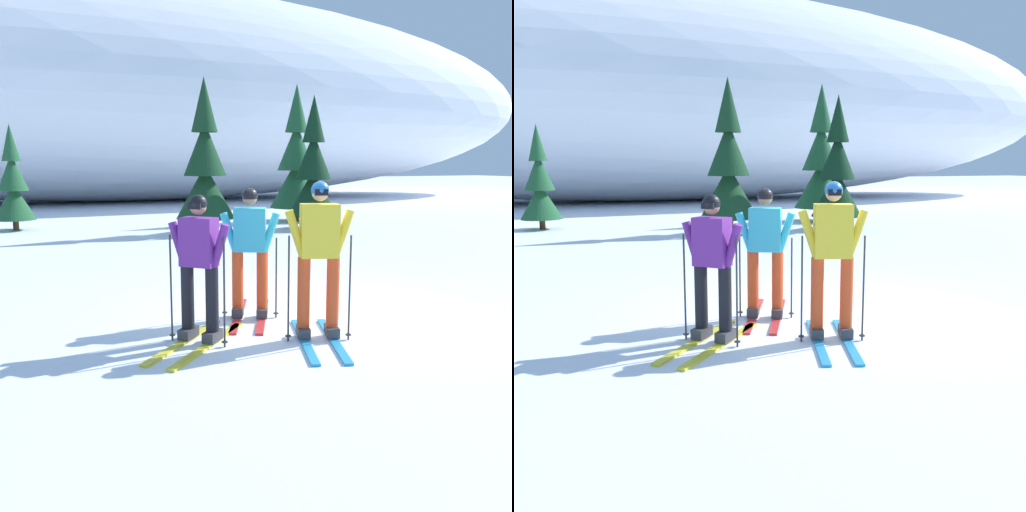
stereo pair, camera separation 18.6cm
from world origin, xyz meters
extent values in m
plane|color=white|center=(0.00, 0.00, 0.00)|extent=(120.00, 120.00, 0.00)
cube|color=#2893CC|center=(-0.28, -1.10, 0.01)|extent=(0.60, 1.56, 0.03)
cube|color=#2893CC|center=(-0.61, -0.99, 0.01)|extent=(0.60, 1.56, 0.03)
cube|color=#38383D|center=(-0.25, -1.00, 0.09)|extent=(0.22, 0.31, 0.12)
cube|color=#38383D|center=(-0.58, -0.89, 0.09)|extent=(0.22, 0.31, 0.12)
cylinder|color=#DB471E|center=(-0.25, -1.00, 0.56)|extent=(0.15, 0.15, 0.83)
cylinder|color=#DB471E|center=(-0.58, -0.89, 0.56)|extent=(0.15, 0.15, 0.83)
cube|color=yellow|center=(-0.42, -0.95, 1.29)|extent=(0.49, 0.36, 0.61)
cylinder|color=yellow|center=(-0.16, -1.03, 1.24)|extent=(0.29, 0.18, 0.58)
cylinder|color=yellow|center=(-0.67, -0.86, 1.24)|extent=(0.29, 0.18, 0.58)
sphere|color=tan|center=(-0.42, -0.95, 1.72)|extent=(0.19, 0.19, 0.19)
sphere|color=#2366B2|center=(-0.42, -0.95, 1.75)|extent=(0.21, 0.21, 0.21)
cube|color=black|center=(-0.44, -1.02, 1.73)|extent=(0.15, 0.08, 0.07)
cylinder|color=#2D2D33|center=(-0.10, -1.12, 0.62)|extent=(0.02, 0.02, 1.24)
cylinder|color=#2D2D33|center=(-0.10, -1.12, 0.06)|extent=(0.07, 0.07, 0.01)
cylinder|color=#2D2D33|center=(-0.77, -0.89, 0.62)|extent=(0.02, 0.02, 1.24)
cylinder|color=#2D2D33|center=(-0.77, -0.89, 0.06)|extent=(0.07, 0.07, 0.01)
cube|color=gold|center=(-1.69, -0.73, 0.01)|extent=(1.25, 1.30, 0.03)
cube|color=gold|center=(-1.91, -0.51, 0.01)|extent=(1.25, 1.30, 0.03)
cube|color=#38383D|center=(-1.62, -0.65, 0.09)|extent=(0.29, 0.30, 0.12)
cube|color=#38383D|center=(-1.84, -0.44, 0.09)|extent=(0.29, 0.30, 0.12)
cylinder|color=black|center=(-1.62, -0.65, 0.52)|extent=(0.15, 0.15, 0.75)
cylinder|color=black|center=(-1.84, -0.44, 0.52)|extent=(0.15, 0.15, 0.75)
cube|color=#6B2889|center=(-1.73, -0.54, 1.17)|extent=(0.45, 0.45, 0.55)
cylinder|color=#6B2889|center=(-1.55, -0.72, 1.11)|extent=(0.27, 0.26, 0.58)
cylinder|color=#6B2889|center=(-1.91, -0.37, 1.11)|extent=(0.27, 0.26, 0.58)
sphere|color=#A37556|center=(-1.73, -0.54, 1.57)|extent=(0.19, 0.19, 0.19)
sphere|color=black|center=(-1.73, -0.54, 1.60)|extent=(0.21, 0.21, 0.21)
cube|color=black|center=(-1.79, -0.60, 1.58)|extent=(0.13, 0.13, 0.07)
cylinder|color=#2D2D33|center=(-1.53, -0.82, 0.62)|extent=(0.02, 0.02, 1.25)
cylinder|color=#2D2D33|center=(-1.53, -0.82, 0.06)|extent=(0.07, 0.07, 0.01)
cylinder|color=#2D2D33|center=(-2.02, -0.35, 0.62)|extent=(0.02, 0.02, 1.25)
cylinder|color=#2D2D33|center=(-2.02, -0.35, 0.06)|extent=(0.07, 0.07, 0.01)
cube|color=red|center=(-0.95, 0.30, 0.01)|extent=(0.80, 1.56, 0.03)
cube|color=red|center=(-0.66, 0.16, 0.01)|extent=(0.80, 1.56, 0.03)
cube|color=#38383D|center=(-0.99, 0.21, 0.09)|extent=(0.25, 0.31, 0.12)
cube|color=#38383D|center=(-0.70, 0.07, 0.09)|extent=(0.25, 0.31, 0.12)
cylinder|color=#DB471E|center=(-0.99, 0.21, 0.53)|extent=(0.15, 0.15, 0.76)
cylinder|color=#DB471E|center=(-0.70, 0.07, 0.53)|extent=(0.15, 0.15, 0.76)
cube|color=#33B7D6|center=(-0.85, 0.14, 1.19)|extent=(0.47, 0.39, 0.56)
cylinder|color=#33B7D6|center=(-1.08, 0.25, 1.13)|extent=(0.29, 0.21, 0.58)
cylinder|color=#33B7D6|center=(-0.62, 0.03, 1.13)|extent=(0.29, 0.21, 0.58)
sphere|color=#A37556|center=(-0.85, 0.14, 1.60)|extent=(0.19, 0.19, 0.19)
sphere|color=black|center=(-0.85, 0.14, 1.63)|extent=(0.21, 0.21, 0.21)
cube|color=black|center=(-0.81, 0.21, 1.61)|extent=(0.15, 0.10, 0.07)
cylinder|color=#2D2D33|center=(-1.13, 0.34, 0.54)|extent=(0.02, 0.02, 1.08)
cylinder|color=#2D2D33|center=(-1.13, 0.34, 0.06)|extent=(0.07, 0.07, 0.01)
cylinder|color=#2D2D33|center=(-0.51, 0.05, 0.54)|extent=(0.02, 0.02, 1.08)
cylinder|color=#2D2D33|center=(-0.51, 0.05, 0.06)|extent=(0.07, 0.07, 0.01)
cylinder|color=#47301E|center=(-4.00, 11.73, 0.22)|extent=(0.17, 0.17, 0.43)
cone|color=#1E512D|center=(-4.00, 11.73, 0.87)|extent=(1.23, 1.23, 1.10)
cone|color=#1E512D|center=(-4.00, 11.73, 1.75)|extent=(0.89, 0.89, 1.10)
cone|color=#1E512D|center=(-4.00, 11.73, 2.63)|extent=(0.54, 0.54, 1.10)
cylinder|color=#47301E|center=(1.16, 8.85, 0.30)|extent=(0.24, 0.24, 0.60)
cone|color=#14381E|center=(1.16, 8.85, 1.21)|extent=(1.71, 1.71, 1.53)
cone|color=#14381E|center=(1.16, 8.85, 2.43)|extent=(1.23, 1.23, 1.53)
cone|color=#14381E|center=(1.16, 8.85, 3.65)|extent=(0.75, 0.75, 1.53)
cylinder|color=#47301E|center=(4.53, 8.63, 0.27)|extent=(0.22, 0.22, 0.55)
cone|color=black|center=(4.53, 8.63, 1.11)|extent=(1.56, 1.56, 1.40)
cone|color=black|center=(4.53, 8.63, 2.23)|extent=(1.12, 1.12, 1.40)
cone|color=black|center=(4.53, 8.63, 3.34)|extent=(0.69, 0.69, 1.40)
cylinder|color=#47301E|center=(5.09, 10.98, 0.32)|extent=(0.25, 0.25, 0.63)
cone|color=#1E512D|center=(5.09, 10.98, 1.28)|extent=(1.81, 1.81, 1.62)
cone|color=#1E512D|center=(5.09, 10.98, 2.58)|extent=(1.30, 1.30, 1.62)
cone|color=#1E512D|center=(5.09, 10.98, 3.87)|extent=(0.80, 0.80, 1.62)
ellipsoid|color=white|center=(1.52, 23.68, 5.42)|extent=(50.66, 15.57, 10.84)
camera|label=1|loc=(-3.41, -6.47, 2.06)|focal=38.61mm
camera|label=2|loc=(-3.24, -6.54, 2.06)|focal=38.61mm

